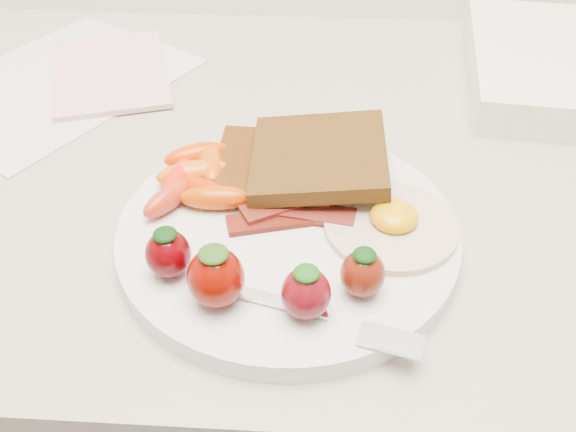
{
  "coord_description": "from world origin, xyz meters",
  "views": [
    {
      "loc": [
        0.02,
        1.19,
        1.26
      ],
      "look_at": [
        0.0,
        1.57,
        0.93
      ],
      "focal_mm": 40.0,
      "sensor_mm": 36.0,
      "label": 1
    }
  ],
  "objects": [
    {
      "name": "counter",
      "position": [
        0.0,
        1.7,
        0.45
      ],
      "size": [
        2.0,
        0.6,
        0.9
      ],
      "primitive_type": "cube",
      "color": "gray",
      "rests_on": "ground"
    },
    {
      "name": "plate",
      "position": [
        0.0,
        1.57,
        0.91
      ],
      "size": [
        0.27,
        0.27,
        0.02
      ],
      "primitive_type": "cylinder",
      "color": "silver",
      "rests_on": "counter"
    },
    {
      "name": "toast_lower",
      "position": [
        -0.01,
        1.64,
        0.93
      ],
      "size": [
        0.1,
        0.1,
        0.01
      ],
      "primitive_type": "cube",
      "rotation": [
        0.0,
        0.0,
        -0.04
      ],
      "color": "#432307",
      "rests_on": "plate"
    },
    {
      "name": "toast_upper",
      "position": [
        0.02,
        1.63,
        0.94
      ],
      "size": [
        0.11,
        0.11,
        0.03
      ],
      "primitive_type": "cube",
      "rotation": [
        0.0,
        -0.1,
        0.01
      ],
      "color": "black",
      "rests_on": "toast_lower"
    },
    {
      "name": "fried_egg",
      "position": [
        0.08,
        1.57,
        0.92
      ],
      "size": [
        0.13,
        0.13,
        0.02
      ],
      "color": "white",
      "rests_on": "plate"
    },
    {
      "name": "bacon_strips",
      "position": [
        0.0,
        1.58,
        0.92
      ],
      "size": [
        0.1,
        0.07,
        0.01
      ],
      "color": "#390B06",
      "rests_on": "plate"
    },
    {
      "name": "baby_carrots",
      "position": [
        -0.08,
        1.61,
        0.93
      ],
      "size": [
        0.09,
        0.11,
        0.02
      ],
      "color": "#E45B0D",
      "rests_on": "plate"
    },
    {
      "name": "strawberries",
      "position": [
        -0.02,
        1.49,
        0.94
      ],
      "size": [
        0.17,
        0.07,
        0.05
      ],
      "color": "#4B0004",
      "rests_on": "plate"
    },
    {
      "name": "fork",
      "position": [
        0.03,
        1.48,
        0.92
      ],
      "size": [
        0.16,
        0.06,
        0.0
      ],
      "color": "white",
      "rests_on": "plate"
    },
    {
      "name": "paper_sheet",
      "position": [
        -0.27,
        1.81,
        0.9
      ],
      "size": [
        0.32,
        0.34,
        0.0
      ],
      "primitive_type": "cube",
      "rotation": [
        0.0,
        0.0,
        -0.56
      ],
      "color": "silver",
      "rests_on": "counter"
    },
    {
      "name": "notepad",
      "position": [
        -0.21,
        1.83,
        0.91
      ],
      "size": [
        0.17,
        0.21,
        0.01
      ],
      "primitive_type": "cube",
      "rotation": [
        0.0,
        0.0,
        0.3
      ],
      "color": "#D8A7AD",
      "rests_on": "paper_sheet"
    }
  ]
}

